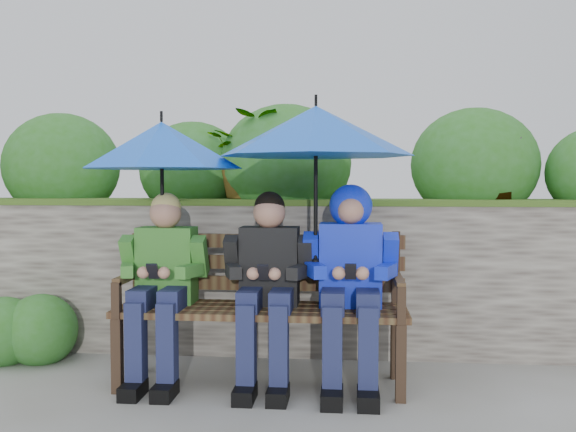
# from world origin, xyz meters

# --- Properties ---
(ground) EXTENTS (60.00, 60.00, 0.00)m
(ground) POSITION_xyz_m (0.00, 0.00, 0.00)
(ground) COLOR #6B695B
(ground) RESTS_ON ground
(garden_backdrop) EXTENTS (8.00, 2.88, 1.78)m
(garden_backdrop) POSITION_xyz_m (-0.03, 1.60, 0.63)
(garden_backdrop) COLOR #584F48
(garden_backdrop) RESTS_ON ground
(park_bench) EXTENTS (1.63, 0.48, 0.86)m
(park_bench) POSITION_xyz_m (-0.14, 0.06, 0.49)
(park_bench) COLOR #332419
(park_bench) RESTS_ON ground
(boy_left) EXTENTS (0.49, 0.56, 1.08)m
(boy_left) POSITION_xyz_m (-0.71, -0.01, 0.60)
(boy_left) COLOR #326F31
(boy_left) RESTS_ON ground
(boy_middle) EXTENTS (0.49, 0.57, 1.09)m
(boy_middle) POSITION_xyz_m (-0.10, -0.01, 0.61)
(boy_middle) COLOR black
(boy_middle) RESTS_ON ground
(boy_right) EXTENTS (0.52, 0.63, 1.13)m
(boy_right) POSITION_xyz_m (0.36, 0.00, 0.67)
(boy_right) COLOR #0022D4
(boy_right) RESTS_ON ground
(umbrella_left) EXTENTS (0.93, 0.93, 0.89)m
(umbrella_left) POSITION_xyz_m (-0.72, 0.04, 1.35)
(umbrella_left) COLOR blue
(umbrella_left) RESTS_ON ground
(umbrella_right) EXTENTS (1.07, 1.07, 0.94)m
(umbrella_right) POSITION_xyz_m (0.16, -0.00, 1.42)
(umbrella_right) COLOR blue
(umbrella_right) RESTS_ON ground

